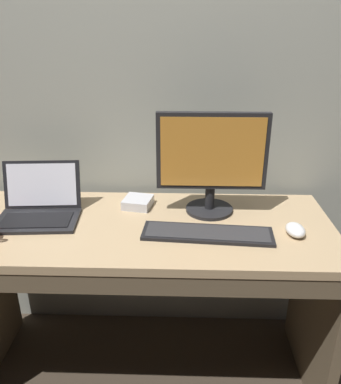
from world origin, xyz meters
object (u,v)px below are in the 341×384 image
at_px(wired_keyboard, 207,233).
at_px(computer_mouse, 295,230).
at_px(external_monitor, 212,160).
at_px(external_drive_box, 138,202).
at_px(laptop_black, 39,205).

bearing_deg(wired_keyboard, computer_mouse, 2.02).
bearing_deg(external_monitor, computer_mouse, -30.53).
distance_m(external_monitor, external_drive_box, 0.38).
xyz_separation_m(laptop_black, external_drive_box, (0.39, 0.11, -0.03)).
bearing_deg(external_monitor, wired_keyboard, -95.54).
height_order(laptop_black, wired_keyboard, laptop_black).
bearing_deg(laptop_black, wired_keyboard, -11.24).
distance_m(external_monitor, wired_keyboard, 0.30).
relative_size(external_monitor, external_drive_box, 3.78).
bearing_deg(computer_mouse, wired_keyboard, 176.67).
bearing_deg(wired_keyboard, external_monitor, 84.46).
xyz_separation_m(laptop_black, external_monitor, (0.70, 0.06, 0.18)).
relative_size(external_monitor, wired_keyboard, 0.88).
relative_size(external_monitor, computer_mouse, 4.40).
bearing_deg(external_monitor, external_drive_box, 171.34).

